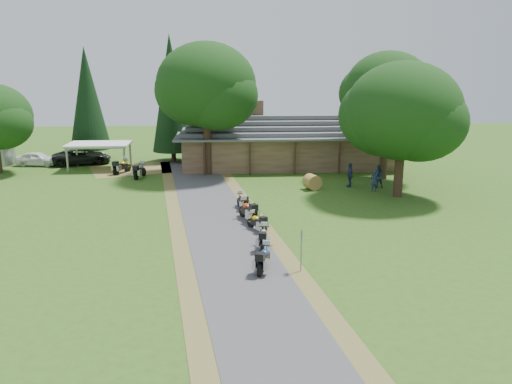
{
  "coord_description": "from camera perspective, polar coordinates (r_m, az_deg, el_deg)",
  "views": [
    {
      "loc": [
        -0.43,
        -23.75,
        9.17
      ],
      "look_at": [
        1.67,
        6.74,
        1.6
      ],
      "focal_mm": 35.0,
      "sensor_mm": 36.0,
      "label": 1
    }
  ],
  "objects": [
    {
      "name": "person_b",
      "position": [
        40.57,
        13.81,
        1.97
      ],
      "size": [
        0.64,
        0.49,
        2.12
      ],
      "primitive_type": "imported",
      "rotation": [
        0.0,
        0.0,
        3.05
      ],
      "color": "navy",
      "rests_on": "ground"
    },
    {
      "name": "lodge",
      "position": [
        48.65,
        3.72,
        5.94
      ],
      "size": [
        21.4,
        9.4,
        4.9
      ],
      "primitive_type": null,
      "color": "brown",
      "rests_on": "ground"
    },
    {
      "name": "motorcycle_row_b",
      "position": [
        26.19,
        0.85,
        -5.13
      ],
      "size": [
        0.86,
        1.9,
        1.25
      ],
      "primitive_type": null,
      "rotation": [
        0.0,
        0.0,
        1.43
      ],
      "color": "#AFB2B7",
      "rests_on": "ground"
    },
    {
      "name": "car_white_sedan",
      "position": [
        52.89,
        -23.72,
        3.69
      ],
      "size": [
        2.92,
        5.43,
        1.72
      ],
      "primitive_type": "imported",
      "rotation": [
        0.0,
        0.0,
        1.42
      ],
      "color": "white",
      "rests_on": "ground"
    },
    {
      "name": "motorcycle_row_e",
      "position": [
        33.41,
        -1.59,
        -1.0
      ],
      "size": [
        1.0,
        1.77,
        1.15
      ],
      "primitive_type": null,
      "rotation": [
        0.0,
        0.0,
        1.85
      ],
      "color": "black",
      "rests_on": "ground"
    },
    {
      "name": "motorcycle_carport_b",
      "position": [
        44.12,
        -13.14,
        2.46
      ],
      "size": [
        1.16,
        2.11,
        1.38
      ],
      "primitive_type": null,
      "rotation": [
        0.0,
        0.0,
        1.31
      ],
      "color": "gray",
      "rests_on": "ground"
    },
    {
      "name": "person_a",
      "position": [
        39.12,
        13.36,
        1.51
      ],
      "size": [
        0.66,
        0.53,
        2.05
      ],
      "primitive_type": "imported",
      "rotation": [
        0.0,
        0.0,
        3.36
      ],
      "color": "navy",
      "rests_on": "ground"
    },
    {
      "name": "motorcycle_row_c",
      "position": [
        28.97,
        0.11,
        -3.37
      ],
      "size": [
        1.31,
        1.7,
        1.13
      ],
      "primitive_type": null,
      "rotation": [
        0.0,
        0.0,
        2.1
      ],
      "color": "#F1B705",
      "rests_on": "ground"
    },
    {
      "name": "person_c",
      "position": [
        40.28,
        10.68,
        2.15
      ],
      "size": [
        0.48,
        0.65,
        2.26
      ],
      "primitive_type": "imported",
      "rotation": [
        0.0,
        0.0,
        4.74
      ],
      "color": "navy",
      "rests_on": "ground"
    },
    {
      "name": "motorcycle_row_a",
      "position": [
        23.37,
        0.89,
        -7.49
      ],
      "size": [
        1.16,
        1.97,
        1.28
      ],
      "primitive_type": null,
      "rotation": [
        0.0,
        0.0,
        1.26
      ],
      "color": "#213C93",
      "rests_on": "ground"
    },
    {
      "name": "sign_post",
      "position": [
        23.21,
        5.19,
        -6.7
      ],
      "size": [
        0.37,
        0.06,
        2.05
      ],
      "primitive_type": null,
      "color": "gray",
      "rests_on": "ground"
    },
    {
      "name": "oak_lodge_left",
      "position": [
        43.93,
        -5.67,
        10.12
      ],
      "size": [
        8.59,
        8.59,
        12.63
      ],
      "primitive_type": null,
      "color": "#13350F",
      "rests_on": "ground"
    },
    {
      "name": "motorcycle_row_d",
      "position": [
        30.84,
        -0.94,
        -2.02
      ],
      "size": [
        1.4,
        2.16,
        1.41
      ],
      "primitive_type": null,
      "rotation": [
        0.0,
        0.0,
        1.96
      ],
      "color": "red",
      "rests_on": "ground"
    },
    {
      "name": "oak_driveway",
      "position": [
        37.45,
        16.34,
        7.04
      ],
      "size": [
        8.25,
        8.25,
        10.1
      ],
      "primitive_type": null,
      "color": "#13350F",
      "rests_on": "ground"
    },
    {
      "name": "cedar_far",
      "position": [
        54.36,
        -18.66,
        9.52
      ],
      "size": [
        4.12,
        4.12,
        11.38
      ],
      "primitive_type": "cone",
      "color": "black",
      "rests_on": "ground"
    },
    {
      "name": "motorcycle_carport_a",
      "position": [
        46.4,
        -15.1,
        2.91
      ],
      "size": [
        1.59,
        2.11,
        1.4
      ],
      "primitive_type": null,
      "rotation": [
        0.0,
        0.0,
        1.06
      ],
      "color": "#C78604",
      "rests_on": "ground"
    },
    {
      "name": "hay_bale",
      "position": [
        39.07,
        6.45,
        1.14
      ],
      "size": [
        1.46,
        1.4,
        1.19
      ],
      "primitive_type": "cylinder",
      "rotation": [
        1.57,
        0.0,
        0.31
      ],
      "color": "olive",
      "rests_on": "ground"
    },
    {
      "name": "driveway",
      "position": [
        29.22,
        -3.88,
        -4.41
      ],
      "size": [
        51.95,
        51.95,
        0.0
      ],
      "primitive_type": "plane",
      "rotation": [
        0.0,
        0.0,
        0.14
      ],
      "color": "#424245",
      "rests_on": "ground"
    },
    {
      "name": "oak_lodge_right",
      "position": [
        43.31,
        14.74,
        9.49
      ],
      "size": [
        7.02,
        7.02,
        12.34
      ],
      "primitive_type": null,
      "color": "#13350F",
      "rests_on": "ground"
    },
    {
      "name": "carport",
      "position": [
        49.03,
        -17.41,
        3.94
      ],
      "size": [
        5.67,
        3.81,
        2.45
      ],
      "primitive_type": null,
      "rotation": [
        0.0,
        0.0,
        0.01
      ],
      "color": "white",
      "rests_on": "ground"
    },
    {
      "name": "car_dark_suv",
      "position": [
        51.97,
        -19.32,
        4.25
      ],
      "size": [
        4.03,
        6.45,
        2.3
      ],
      "primitive_type": "imported",
      "rotation": [
        0.0,
        0.0,
        1.84
      ],
      "color": "black",
      "rests_on": "ground"
    },
    {
      "name": "cedar_near",
      "position": [
        51.0,
        -9.64,
        10.44
      ],
      "size": [
        4.1,
        4.1,
        12.52
      ],
      "primitive_type": "cone",
      "color": "black",
      "rests_on": "ground"
    },
    {
      "name": "ground",
      "position": [
        25.46,
        -2.72,
        -7.21
      ],
      "size": [
        120.0,
        120.0,
        0.0
      ],
      "primitive_type": "plane",
      "color": "#335417",
      "rests_on": "ground"
    }
  ]
}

